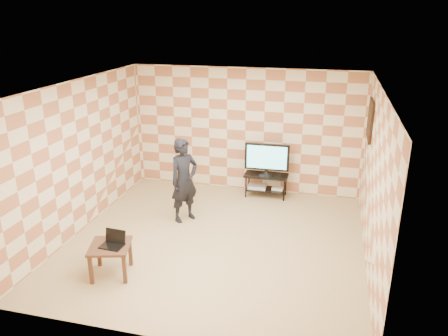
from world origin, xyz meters
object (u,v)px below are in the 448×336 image
(tv_stand, at_px, (266,180))
(person, at_px, (184,180))
(tv, at_px, (267,158))
(side_table, at_px, (110,250))

(tv_stand, distance_m, person, 2.05)
(tv, relative_size, side_table, 1.30)
(side_table, relative_size, person, 0.45)
(tv_stand, relative_size, tv, 0.99)
(tv_stand, distance_m, side_table, 3.97)
(tv_stand, relative_size, person, 0.58)
(tv_stand, xyz_separation_m, side_table, (-1.81, -3.53, 0.05))
(tv_stand, distance_m, tv, 0.51)
(tv, relative_size, person, 0.58)
(side_table, bearing_deg, tv_stand, 62.87)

